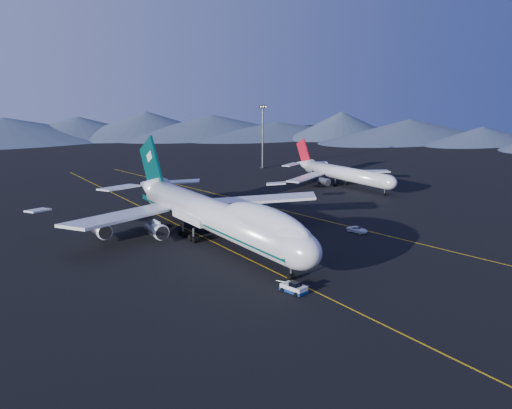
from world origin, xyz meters
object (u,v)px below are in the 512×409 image
pushback_tug (294,289)px  floodlight_mast (263,136)px  service_van (357,230)px  boeing_747 (214,215)px  second_jet (342,173)px

pushback_tug → floodlight_mast: floodlight_mast is taller
pushback_tug → service_van: (33.00, 21.82, 0.07)m
boeing_747 → pushback_tug: 31.99m
floodlight_mast → service_van: bearing=-110.9°
boeing_747 → service_van: boeing_747 is taller
boeing_747 → second_jet: size_ratio=1.55×
boeing_747 → second_jet: (64.88, 35.99, -1.78)m
floodlight_mast → pushback_tug: bearing=-121.0°
service_van → floodlight_mast: (34.99, 91.44, 11.33)m
second_jet → floodlight_mast: (0.11, 45.86, 7.95)m
pushback_tug → floodlight_mast: bearing=46.8°
boeing_747 → pushback_tug: boeing_747 is taller
second_jet → service_van: second_jet is taller
second_jet → floodlight_mast: 46.54m
second_jet → floodlight_mast: bearing=109.4°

